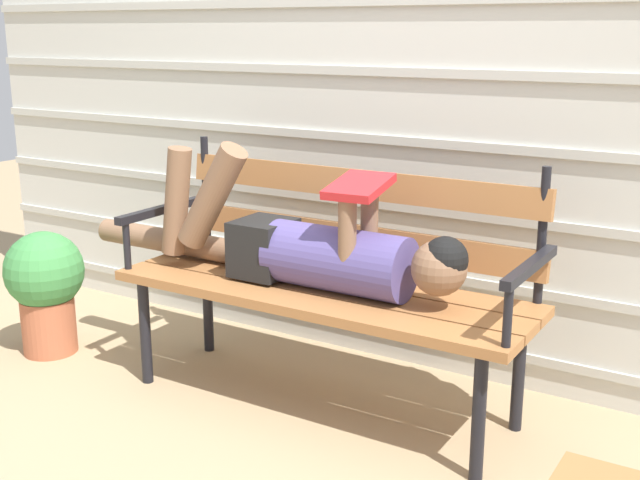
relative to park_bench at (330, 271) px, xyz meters
name	(u,v)px	position (x,y,z in m)	size (l,w,h in m)	color
ground_plane	(298,420)	(0.00, -0.22, -0.51)	(12.00, 12.00, 0.00)	tan
house_siding	(393,106)	(0.00, 0.49, 0.57)	(4.66, 0.08, 2.18)	beige
park_bench	(330,271)	(0.00, 0.00, 0.00)	(1.59, 0.52, 0.95)	#9E6638
reclining_person	(303,246)	(-0.07, -0.07, 0.10)	(1.72, 0.27, 0.52)	#514784
potted_plant	(45,284)	(-1.29, -0.26, -0.20)	(0.34, 0.34, 0.55)	#AD5B3D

